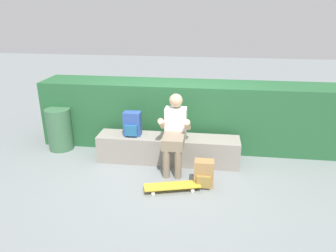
% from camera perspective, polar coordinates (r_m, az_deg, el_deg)
% --- Properties ---
extents(ground_plane, '(24.00, 24.00, 0.00)m').
position_cam_1_polar(ground_plane, '(5.08, -0.58, -8.30)').
color(ground_plane, gray).
extents(bench_main, '(2.35, 0.44, 0.45)m').
position_cam_1_polar(bench_main, '(5.31, -0.01, -4.17)').
color(bench_main, gray).
rests_on(bench_main, ground).
extents(person_skater, '(0.49, 0.62, 1.20)m').
position_cam_1_polar(person_skater, '(4.93, 1.20, -0.83)').
color(person_skater, white).
rests_on(person_skater, ground).
extents(skateboard_near_person, '(0.82, 0.40, 0.09)m').
position_cam_1_polar(skateboard_near_person, '(4.58, 0.76, -10.77)').
color(skateboard_near_person, gold).
rests_on(skateboard_near_person, ground).
extents(backpack_on_bench, '(0.28, 0.23, 0.40)m').
position_cam_1_polar(backpack_on_bench, '(5.24, -6.44, 0.33)').
color(backpack_on_bench, '#2D4C99').
rests_on(backpack_on_bench, bench_main).
extents(backpack_on_ground, '(0.28, 0.23, 0.40)m').
position_cam_1_polar(backpack_on_ground, '(4.67, 6.47, -8.55)').
color(backpack_on_ground, '#A37A47').
rests_on(backpack_on_ground, ground).
extents(hedge_row, '(5.43, 0.76, 1.19)m').
position_cam_1_polar(hedge_row, '(5.84, 4.03, 2.05)').
color(hedge_row, '#255B32').
rests_on(hedge_row, ground).
extents(trash_bin, '(0.44, 0.44, 0.76)m').
position_cam_1_polar(trash_bin, '(6.05, -18.94, -0.54)').
color(trash_bin, '#3D6B47').
rests_on(trash_bin, ground).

